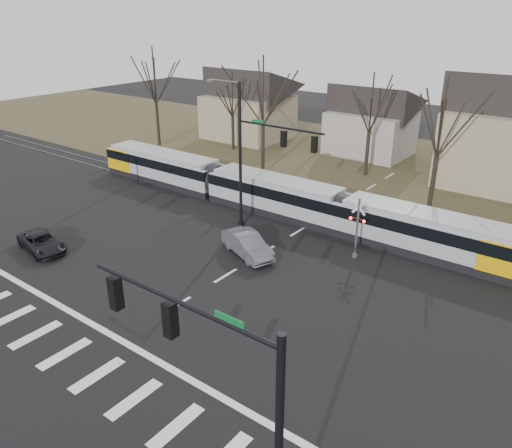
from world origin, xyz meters
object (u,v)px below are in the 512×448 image
Objects in this scene: suv at (42,242)px; rail_crossing_signal at (357,230)px; tram at (274,193)px; sedan at (248,244)px.

rail_crossing_signal is at bearing -45.61° from suv.
tram is 9.18× the size of rail_crossing_signal.
rail_crossing_signal reaches higher than tram.
sedan is at bearing -145.83° from rail_crossing_signal.
rail_crossing_signal reaches higher than suv.
sedan is at bearing -67.84° from tram.
tram is 7.64m from sedan.
suv is at bearing 146.37° from sedan.
suv is at bearing -145.73° from rail_crossing_signal.
tram is 16.77m from suv.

